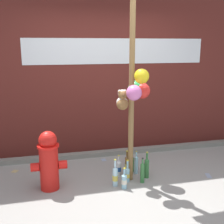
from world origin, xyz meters
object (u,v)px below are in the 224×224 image
at_px(bottle_2, 124,181).
at_px(bottle_6, 119,168).
at_px(bottle_3, 127,174).
at_px(bottle_5, 115,176).
at_px(bottle_1, 147,167).
at_px(fire_hydrant, 49,160).
at_px(memorial_post, 134,72).
at_px(bottle_0, 136,164).
at_px(bottle_4, 127,166).
at_px(bottle_7, 142,172).
at_px(bottle_8, 131,163).

distance_m(bottle_2, bottle_6, 0.38).
xyz_separation_m(bottle_3, bottle_5, (-0.20, -0.08, 0.03)).
relative_size(bottle_3, bottle_5, 0.84).
height_order(bottle_1, bottle_5, bottle_1).
relative_size(fire_hydrant, bottle_5, 2.07).
bearing_deg(bottle_6, bottle_5, -113.75).
bearing_deg(fire_hydrant, memorial_post, 0.45).
relative_size(bottle_0, bottle_3, 1.09).
distance_m(bottle_4, bottle_6, 0.13).
distance_m(bottle_2, bottle_7, 0.31).
distance_m(bottle_1, bottle_6, 0.41).
bearing_deg(bottle_6, bottle_7, -45.73).
relative_size(bottle_4, bottle_8, 1.13).
bearing_deg(bottle_4, bottle_8, 49.76).
distance_m(memorial_post, fire_hydrant, 1.62).
height_order(bottle_1, bottle_7, bottle_1).
distance_m(fire_hydrant, bottle_6, 1.04).
distance_m(bottle_0, bottle_6, 0.28).
distance_m(bottle_4, bottle_8, 0.17).
relative_size(bottle_1, bottle_7, 1.08).
relative_size(bottle_1, bottle_3, 1.23).
bearing_deg(bottle_6, bottle_2, -93.32).
distance_m(bottle_1, bottle_2, 0.47).
relative_size(fire_hydrant, bottle_2, 2.74).
xyz_separation_m(bottle_4, bottle_7, (0.15, -0.26, -0.00)).
xyz_separation_m(bottle_3, bottle_8, (0.16, 0.32, 0.01)).
relative_size(bottle_1, bottle_4, 1.02).
xyz_separation_m(bottle_1, bottle_2, (-0.40, -0.23, -0.05)).
bearing_deg(bottle_8, bottle_1, -60.64).
bearing_deg(fire_hydrant, bottle_6, 8.47).
relative_size(bottle_0, bottle_1, 0.89).
height_order(bottle_0, bottle_6, bottle_0).
relative_size(fire_hydrant, bottle_4, 2.06).
height_order(bottle_3, bottle_4, bottle_4).
xyz_separation_m(bottle_0, bottle_2, (-0.30, -0.41, -0.04)).
distance_m(bottle_1, bottle_4, 0.29).
xyz_separation_m(bottle_2, bottle_7, (0.29, 0.10, 0.05)).
height_order(memorial_post, bottle_7, memorial_post).
distance_m(memorial_post, bottle_1, 1.39).
height_order(bottle_2, bottle_6, bottle_6).
distance_m(bottle_6, bottle_7, 0.39).
distance_m(memorial_post, bottle_2, 1.45).
distance_m(bottle_3, bottle_7, 0.21).
xyz_separation_m(memorial_post, bottle_1, (0.21, -0.01, -1.37)).
distance_m(bottle_1, bottle_8, 0.30).
bearing_deg(bottle_6, memorial_post, -39.49).
height_order(bottle_4, bottle_7, bottle_4).
height_order(bottle_5, bottle_6, bottle_5).
bearing_deg(bottle_3, memorial_post, 34.45).
relative_size(memorial_post, bottle_2, 9.79).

